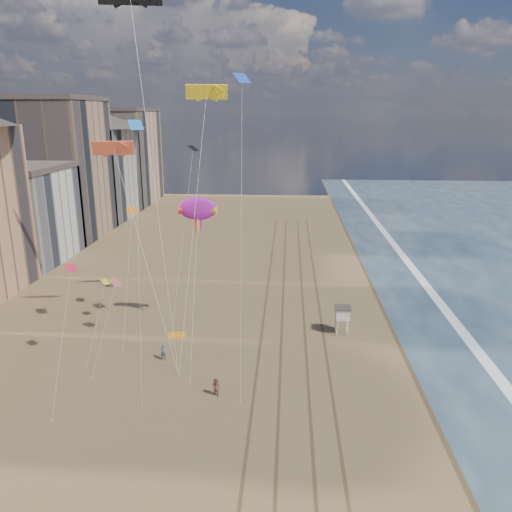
% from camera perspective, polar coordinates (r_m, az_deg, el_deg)
% --- Properties ---
extents(ground, '(260.00, 260.00, 0.00)m').
position_cam_1_polar(ground, '(39.57, 0.36, -24.43)').
color(ground, brown).
rests_on(ground, ground).
extents(wet_sand, '(260.00, 260.00, 0.00)m').
position_cam_1_polar(wet_sand, '(76.56, 16.61, -4.22)').
color(wet_sand, '#42301E').
rests_on(wet_sand, ground).
extents(foam, '(260.00, 260.00, 0.00)m').
position_cam_1_polar(foam, '(77.61, 19.64, -4.22)').
color(foam, white).
rests_on(foam, ground).
extents(tracks, '(7.68, 120.00, 0.01)m').
position_cam_1_polar(tracks, '(65.30, 4.21, -7.12)').
color(tracks, brown).
rests_on(tracks, ground).
extents(buildings, '(34.72, 131.35, 29.00)m').
position_cam_1_polar(buildings, '(107.44, -22.73, 8.38)').
color(buildings, '#C6B284').
rests_on(buildings, ground).
extents(lifeguard_stand, '(1.93, 1.93, 3.48)m').
position_cam_1_polar(lifeguard_stand, '(60.68, 9.84, -6.45)').
color(lifeguard_stand, silver).
rests_on(lifeguard_stand, ground).
extents(grounded_kite, '(2.34, 1.73, 0.24)m').
position_cam_1_polar(grounded_kite, '(61.02, -9.05, -8.91)').
color(grounded_kite, orange).
rests_on(grounded_kite, ground).
extents(show_kite, '(4.50, 6.70, 18.82)m').
position_cam_1_polar(show_kite, '(57.56, -6.68, 5.37)').
color(show_kite, '#B31BA5').
rests_on(show_kite, ground).
extents(kite_flyer_a, '(0.70, 0.47, 1.90)m').
position_cam_1_polar(kite_flyer_a, '(55.39, -10.51, -10.74)').
color(kite_flyer_a, slate).
rests_on(kite_flyer_a, ground).
extents(kite_flyer_b, '(1.12, 1.03, 1.84)m').
position_cam_1_polar(kite_flyer_b, '(48.40, -4.58, -14.76)').
color(kite_flyer_b, '#93584A').
rests_on(kite_flyer_b, ground).
extents(parafoils, '(14.44, 5.86, 17.54)m').
position_cam_1_polar(parafoils, '(58.79, -12.38, 21.37)').
color(parafoils, black).
rests_on(parafoils, ground).
extents(small_kites, '(19.83, 16.29, 23.94)m').
position_cam_1_polar(small_kites, '(54.69, -11.94, 7.99)').
color(small_kites, '#CB4F50').
rests_on(small_kites, ground).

